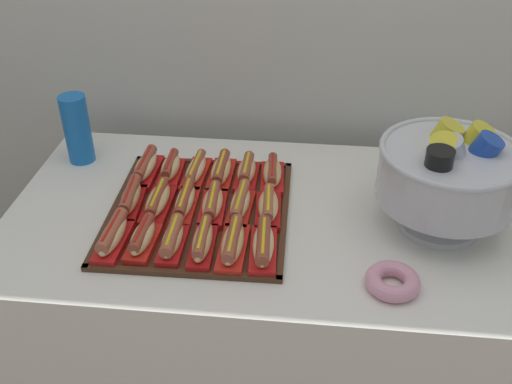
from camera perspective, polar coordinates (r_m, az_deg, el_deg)
buffet_table at (r=1.84m, az=2.08°, el=-11.40°), size 1.49×0.80×0.77m
serving_tray at (r=1.60m, az=-5.53°, el=-1.91°), size 0.49×0.53×0.01m
hot_dog_0 at (r=1.50m, az=-13.77°, el=-4.13°), size 0.07×0.18×0.06m
hot_dog_1 at (r=1.48m, az=-10.99°, el=-4.40°), size 0.07×0.15×0.06m
hot_dog_2 at (r=1.46m, az=-8.14°, el=-4.61°), size 0.06×0.16×0.06m
hot_dog_3 at (r=1.45m, az=-5.23°, el=-4.83°), size 0.06×0.18×0.06m
hot_dog_4 at (r=1.44m, az=-2.27°, el=-5.01°), size 0.07×0.18×0.06m
hot_dog_5 at (r=1.43m, az=0.72°, el=-5.17°), size 0.08×0.18×0.06m
hot_dog_6 at (r=1.62m, az=-12.11°, el=-0.60°), size 0.07×0.18×0.06m
hot_dog_7 at (r=1.61m, az=-9.53°, el=-0.88°), size 0.07×0.18×0.06m
hot_dog_8 at (r=1.59m, az=-6.92°, el=-0.93°), size 0.06×0.18×0.06m
hot_dog_9 at (r=1.58m, az=-4.24°, el=-1.16°), size 0.07×0.17×0.06m
hot_dog_10 at (r=1.57m, az=-1.54°, el=-1.18°), size 0.07×0.17×0.06m
hot_dog_11 at (r=1.56m, az=1.20°, el=-1.43°), size 0.08×0.17×0.06m
hot_dog_12 at (r=1.76m, az=-10.70°, el=2.42°), size 0.07×0.18×0.06m
hot_dog_13 at (r=1.74m, az=-8.32°, el=2.31°), size 0.07×0.16×0.06m
hot_dog_14 at (r=1.73m, az=-5.88°, el=2.10°), size 0.07×0.18×0.06m
hot_dog_15 at (r=1.71m, az=-3.41°, el=2.05°), size 0.07×0.18×0.06m
hot_dog_16 at (r=1.70m, az=-0.92°, el=1.99°), size 0.06×0.15×0.06m
hot_dog_17 at (r=1.70m, az=1.60°, el=1.81°), size 0.08×0.17×0.06m
punch_bowl at (r=1.54m, az=18.22°, el=1.80°), size 0.36×0.36×0.28m
cup_stack at (r=1.86m, az=-17.02°, el=5.89°), size 0.08×0.08×0.21m
donut at (r=1.39m, az=13.15°, el=-8.45°), size 0.13×0.13×0.04m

